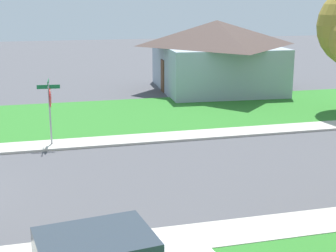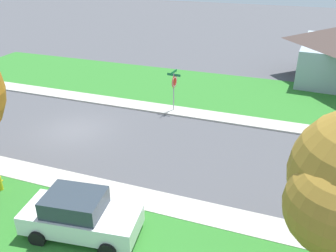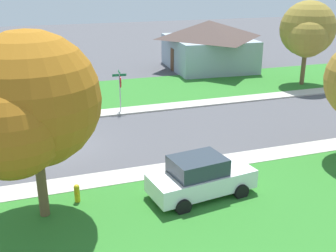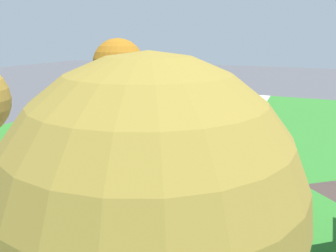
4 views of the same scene
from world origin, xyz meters
name	(u,v)px [view 2 (image 2 of 4)]	position (x,y,z in m)	size (l,w,h in m)	color
ground_plane	(75,130)	(0.00, 0.00, 0.00)	(120.00, 120.00, 0.00)	#4C4C51
sidewalk_east	(276,230)	(4.70, 12.00, 0.05)	(1.40, 56.00, 0.10)	#B7B2A8
sidewalk_west	(290,127)	(-4.70, 12.00, 0.05)	(1.40, 56.00, 0.10)	#B7B2A8
lawn_west	(294,100)	(-9.40, 12.00, 0.04)	(8.00, 56.00, 0.08)	#2D7528
stop_sign_far_corner	(174,84)	(-4.74, 4.58, 1.89)	(0.92, 0.92, 2.77)	#9E9EA3
car_white_driveway_right	(80,215)	(7.34, 5.14, 0.87)	(2.45, 4.50, 1.76)	white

